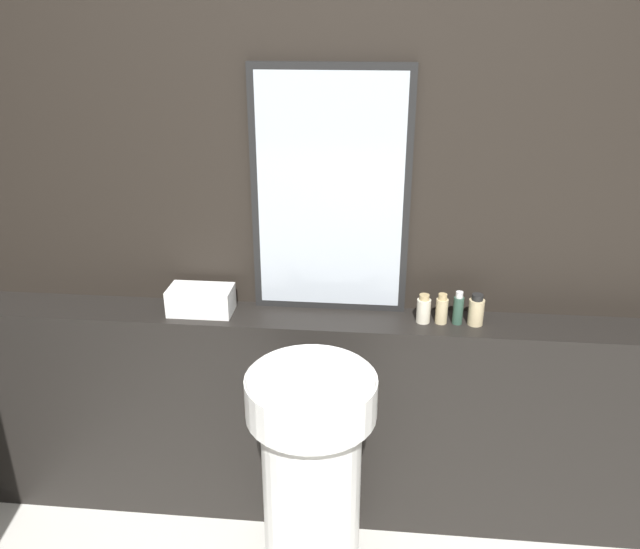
% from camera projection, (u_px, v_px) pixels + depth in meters
% --- Properties ---
extents(wall_back, '(8.00, 0.06, 2.50)m').
position_uv_depth(wall_back, '(316.00, 215.00, 2.29)').
color(wall_back, black).
rests_on(wall_back, ground_plane).
extents(vanity_counter, '(2.97, 0.21, 0.90)m').
position_uv_depth(vanity_counter, '(313.00, 418.00, 2.48)').
color(vanity_counter, black).
rests_on(vanity_counter, ground_plane).
extents(pedestal_sink, '(0.42, 0.42, 0.90)m').
position_uv_depth(pedestal_sink, '(312.00, 479.00, 2.09)').
color(pedestal_sink, white).
rests_on(pedestal_sink, ground_plane).
extents(mirror, '(0.57, 0.03, 0.89)m').
position_uv_depth(mirror, '(330.00, 194.00, 2.21)').
color(mirror, black).
rests_on(mirror, vanity_counter).
extents(towel_stack, '(0.24, 0.13, 0.10)m').
position_uv_depth(towel_stack, '(201.00, 300.00, 2.32)').
color(towel_stack, white).
rests_on(towel_stack, vanity_counter).
extents(shampoo_bottle, '(0.05, 0.05, 0.11)m').
position_uv_depth(shampoo_bottle, '(424.00, 309.00, 2.25)').
color(shampoo_bottle, beige).
rests_on(shampoo_bottle, vanity_counter).
extents(conditioner_bottle, '(0.04, 0.04, 0.11)m').
position_uv_depth(conditioner_bottle, '(442.00, 310.00, 2.24)').
color(conditioner_bottle, '#C6B284').
rests_on(conditioner_bottle, vanity_counter).
extents(lotion_bottle, '(0.04, 0.04, 0.12)m').
position_uv_depth(lotion_bottle, '(458.00, 309.00, 2.23)').
color(lotion_bottle, '#2D4C3D').
rests_on(lotion_bottle, vanity_counter).
extents(body_wash_bottle, '(0.06, 0.06, 0.12)m').
position_uv_depth(body_wash_bottle, '(476.00, 311.00, 2.23)').
color(body_wash_bottle, '#C6B284').
rests_on(body_wash_bottle, vanity_counter).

